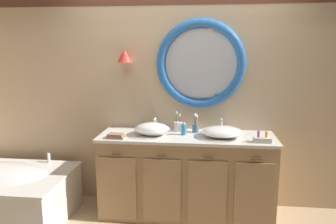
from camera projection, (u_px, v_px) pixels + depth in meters
back_wall_assembly at (182, 91)px, 3.73m from camera, size 6.40×0.26×2.60m
vanity_counter at (186, 175)px, 3.57m from camera, size 1.87×0.63×0.90m
sink_basin_left at (152, 129)px, 3.49m from camera, size 0.38×0.38×0.13m
sink_basin_right at (222, 132)px, 3.41m from camera, size 0.44×0.44×0.11m
faucet_set_left at (155, 125)px, 3.72m from camera, size 0.24×0.15×0.14m
faucet_set_right at (221, 126)px, 3.64m from camera, size 0.21×0.13×0.15m
toothbrush_holder_left at (178, 126)px, 3.66m from camera, size 0.09×0.09×0.22m
toothbrush_holder_right at (195, 127)px, 3.60m from camera, size 0.08×0.08×0.21m
soap_dispenser at (184, 129)px, 3.49m from camera, size 0.06×0.06×0.14m
folded_hand_towel at (116, 136)px, 3.37m from camera, size 0.17×0.12×0.05m
toiletry_basket at (262, 139)px, 3.22m from camera, size 0.17×0.10×0.12m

